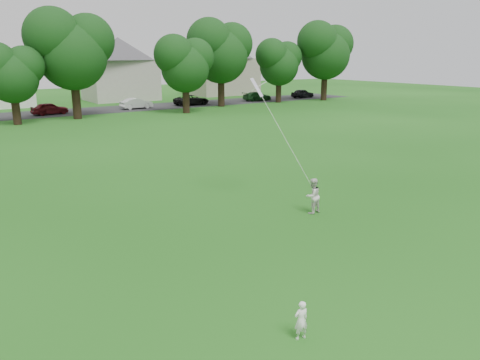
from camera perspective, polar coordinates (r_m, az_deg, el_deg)
ground at (r=12.46m, az=1.76°, el=-12.91°), size 160.00×160.00×0.00m
street at (r=51.62m, az=-27.12°, el=6.90°), size 90.00×7.00×0.01m
toddler at (r=10.33m, az=7.45°, el=-16.60°), size 0.35×0.26×0.88m
older_boy at (r=17.87m, az=8.84°, el=-1.93°), size 0.70×0.57×1.36m
kite at (r=18.14m, az=5.41°, el=5.28°), size 0.90×1.79×4.55m
tree_row at (r=46.48m, az=-21.45°, el=14.45°), size 81.63×9.15×10.34m
parked_cars at (r=51.03m, az=-23.76°, el=7.90°), size 72.02×2.34×1.29m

